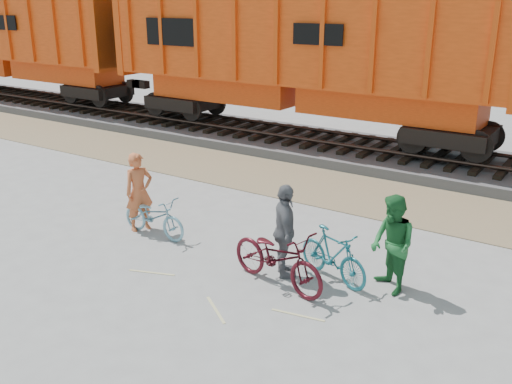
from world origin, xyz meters
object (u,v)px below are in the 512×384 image
(hopper_car_left, at_px, (19,39))
(bicycle_maroon, at_px, (278,257))
(person_man, at_px, (392,245))
(hopper_car_center, at_px, (301,57))
(person_woman, at_px, (285,231))
(bicycle_teal, at_px, (333,255))
(person_solo, at_px, (139,192))
(bicycle_blue, at_px, (154,216))

(hopper_car_left, height_order, bicycle_maroon, hopper_car_left)
(person_man, bearing_deg, hopper_car_left, -161.07)
(hopper_car_center, distance_m, person_woman, 9.88)
(bicycle_teal, distance_m, person_solo, 4.59)
(hopper_car_center, xyz_separation_m, person_man, (6.33, -7.99, -2.14))
(person_solo, bearing_deg, bicycle_blue, -79.05)
(person_solo, distance_m, person_woman, 3.76)
(hopper_car_left, distance_m, person_woman, 21.40)
(bicycle_blue, relative_size, bicycle_maroon, 0.81)
(bicycle_teal, bearing_deg, hopper_car_left, 87.28)
(person_solo, relative_size, person_man, 1.00)
(hopper_car_center, height_order, person_solo, hopper_car_center)
(hopper_car_center, distance_m, person_man, 10.42)
(person_man, bearing_deg, person_woman, -124.30)
(hopper_car_left, xyz_separation_m, bicycle_maroon, (19.62, -8.92, -2.46))
(bicycle_maroon, bearing_deg, hopper_car_left, 77.37)
(hopper_car_center, bearing_deg, bicycle_teal, -56.94)
(hopper_car_center, relative_size, person_man, 8.10)
(bicycle_teal, relative_size, bicycle_maroon, 0.78)
(bicycle_blue, relative_size, person_solo, 0.97)
(hopper_car_center, bearing_deg, person_woman, -62.06)
(bicycle_teal, bearing_deg, bicycle_maroon, 154.83)
(bicycle_blue, xyz_separation_m, bicycle_maroon, (3.36, -0.46, 0.10))
(hopper_car_center, xyz_separation_m, bicycle_teal, (5.33, -8.19, -2.52))
(bicycle_blue, bearing_deg, bicycle_maroon, -96.80)
(hopper_car_center, bearing_deg, hopper_car_left, 180.00)
(bicycle_blue, relative_size, person_man, 0.97)
(person_woman, bearing_deg, hopper_car_left, 28.48)
(bicycle_maroon, xyz_separation_m, person_solo, (-3.86, 0.56, 0.32))
(hopper_car_center, height_order, bicycle_teal, hopper_car_center)
(hopper_car_left, bearing_deg, person_solo, -27.95)
(hopper_car_left, distance_m, bicycle_maroon, 21.69)
(hopper_car_left, height_order, person_woman, hopper_car_left)
(bicycle_maroon, bearing_deg, hopper_car_center, 39.20)
(hopper_car_center, xyz_separation_m, bicycle_blue, (1.26, -8.46, -2.57))
(bicycle_teal, bearing_deg, person_woman, 131.20)
(bicycle_blue, bearing_deg, hopper_car_center, 9.42)
(person_solo, bearing_deg, bicycle_teal, -65.60)
(bicycle_maroon, distance_m, person_woman, 0.53)
(person_man, bearing_deg, bicycle_blue, -135.22)
(bicycle_maroon, xyz_separation_m, person_woman, (-0.10, 0.40, 0.33))
(hopper_car_center, bearing_deg, bicycle_maroon, -62.62)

